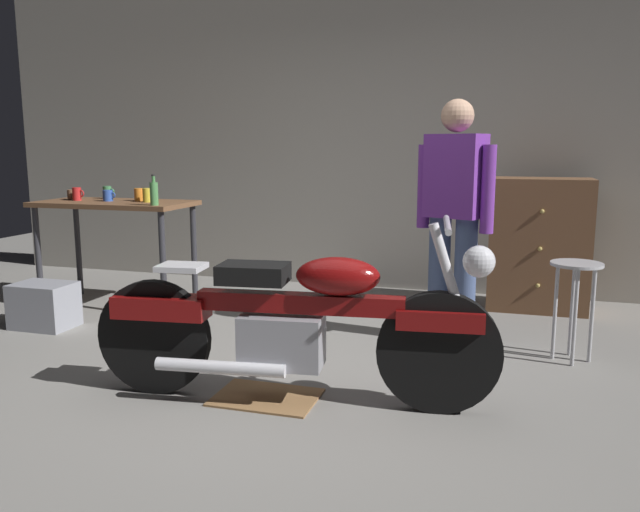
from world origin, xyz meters
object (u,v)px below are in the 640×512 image
motorcycle (294,321)px  mug_brown_stoneware (72,195)px  wooden_dresser (539,245)px  person_standing (454,211)px  mug_blue_enamel (108,196)px  mug_orange_travel (139,195)px  mug_yellow_tall (148,195)px  shop_stool (575,285)px  mug_red_diner (77,194)px  bottle (154,193)px  mug_green_speckled (108,192)px  storage_bin (44,305)px

motorcycle → mug_brown_stoneware: (-2.58, 1.61, 0.49)m
wooden_dresser → person_standing: bearing=-118.6°
mug_blue_enamel → mug_orange_travel: size_ratio=1.03×
person_standing → wooden_dresser: bearing=-95.9°
wooden_dresser → mug_blue_enamel: wooden_dresser is taller
wooden_dresser → mug_brown_stoneware: bearing=-167.6°
wooden_dresser → mug_yellow_tall: (-3.13, -0.89, 0.41)m
shop_stool → mug_red_diner: size_ratio=5.77×
wooden_dresser → mug_brown_stoneware: wooden_dresser is taller
wooden_dresser → bottle: size_ratio=4.56×
mug_brown_stoneware → mug_yellow_tall: bearing=-2.6°
mug_red_diner → shop_stool: bearing=-5.7°
person_standing → mug_brown_stoneware: bearing=18.0°
person_standing → mug_red_diner: 3.18m
wooden_dresser → mug_blue_enamel: size_ratio=9.60×
person_standing → mug_blue_enamel: 2.89m
mug_green_speckled → wooden_dresser: bearing=10.5°
mug_blue_enamel → mug_brown_stoneware: size_ratio=1.08×
motorcycle → storage_bin: size_ratio=4.96×
mug_green_speckled → mug_brown_stoneware: bearing=-143.1°
mug_green_speckled → mug_orange_travel: size_ratio=0.98×
mug_brown_stoneware → person_standing: bearing=-4.7°
mug_red_diner → bottle: bearing=-13.3°
motorcycle → shop_stool: size_ratio=3.41×
wooden_dresser → mug_orange_travel: wooden_dresser is taller
person_standing → mug_orange_travel: (-2.65, 0.32, 0.03)m
mug_yellow_tall → motorcycle: bearing=-41.0°
mug_orange_travel → shop_stool: bearing=-8.4°
shop_stool → mug_brown_stoneware: (-4.07, 0.46, 0.44)m
mug_red_diner → mug_orange_travel: (0.53, 0.12, -0.00)m
motorcycle → mug_green_speckled: (-2.35, 1.79, 0.51)m
mug_green_speckled → mug_yellow_tall: 0.57m
shop_stool → mug_green_speckled: (-3.83, 0.64, 0.46)m
person_standing → mug_green_speckled: (-3.05, 0.44, 0.03)m
mug_red_diner → mug_blue_enamel: bearing=3.8°
storage_bin → mug_yellow_tall: size_ratio=3.83×
wooden_dresser → mug_green_speckled: wooden_dresser is taller
shop_stool → person_standing: bearing=166.2°
mug_blue_enamel → mug_orange_travel: (0.24, 0.10, 0.01)m
wooden_dresser → bottle: 3.16m
person_standing → storage_bin: 3.12m
motorcycle → mug_red_diner: 2.96m
bottle → mug_brown_stoneware: bearing=164.2°
wooden_dresser → mug_blue_enamel: (-3.50, -0.90, 0.40)m
mug_orange_travel → bottle: size_ratio=0.46×
motorcycle → bottle: (-1.61, 1.34, 0.55)m
motorcycle → mug_yellow_tall: (-1.82, 1.58, 0.51)m
person_standing → mug_yellow_tall: 2.53m
mug_green_speckled → mug_blue_enamel: size_ratio=0.96×
mug_red_diner → mug_brown_stoneware: (-0.10, 0.07, -0.01)m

